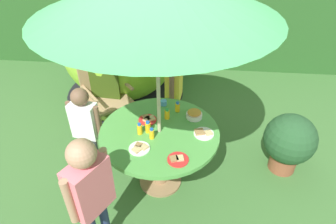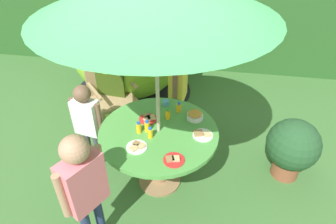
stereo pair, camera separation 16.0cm
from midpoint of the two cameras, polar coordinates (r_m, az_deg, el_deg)
name	(u,v)px [view 1 (the left image)]	position (r m, az deg, el deg)	size (l,w,h in m)	color
ground_plane	(161,181)	(3.47, -2.85, -13.52)	(10.00, 10.00, 0.02)	#3D6B33
hedge_backdrop	(180,15)	(5.68, 1.49, 18.52)	(9.00, 0.70, 1.82)	#285623
garden_table	(160,142)	(3.03, -3.19, -6.03)	(1.22, 1.22, 0.75)	#93704C
wooden_chair	(104,91)	(3.99, -13.60, 4.12)	(0.72, 0.72, 1.05)	tan
dome_tent	(121,44)	(4.62, -10.18, 13.07)	(2.10, 2.10, 1.73)	#8CC633
potted_plant	(289,141)	(3.54, 21.62, -5.39)	(0.58, 0.58, 0.76)	brown
child_in_yellow_shirt	(174,82)	(3.63, -0.06, 5.90)	(0.21, 0.42, 1.25)	#3F3F47
child_in_white_shirt	(85,120)	(3.29, -17.48, -1.64)	(0.38, 0.21, 1.10)	#3F3F47
child_in_pink_shirt	(89,187)	(2.42, -17.13, -14.02)	(0.33, 0.40, 1.30)	navy
snack_bowl	(194,114)	(3.08, 3.71, -0.49)	(0.17, 0.17, 0.09)	white
plate_near_right	(178,159)	(2.61, 0.13, -9.34)	(0.19, 0.19, 0.03)	red
plate_back_edge	(203,133)	(2.89, 5.43, -4.20)	(0.20, 0.20, 0.03)	white
plate_front_edge	(148,119)	(3.07, -5.49, -1.45)	(0.19, 0.19, 0.03)	red
plate_far_left	(139,148)	(2.74, -7.34, -7.11)	(0.20, 0.20, 0.03)	white
juice_bottle_near_left	(148,127)	(2.89, -5.58, -3.03)	(0.05, 0.05, 0.13)	yellow
juice_bottle_far_right	(167,114)	(3.05, -1.68, -0.43)	(0.06, 0.06, 0.12)	yellow
juice_bottle_center_front	(177,107)	(3.16, 0.43, 0.97)	(0.05, 0.05, 0.12)	yellow
juice_bottle_center_back	(152,134)	(2.81, -4.86, -4.32)	(0.05, 0.05, 0.12)	yellow
juice_bottle_mid_left	(140,129)	(2.87, -7.21, -3.38)	(0.05, 0.05, 0.13)	yellow
cup_near	(164,103)	(3.28, -2.28, 1.83)	(0.07, 0.07, 0.06)	#4C99D8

